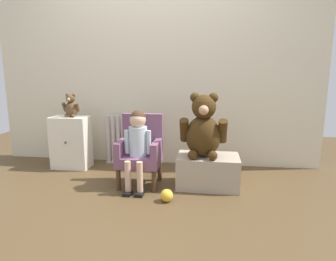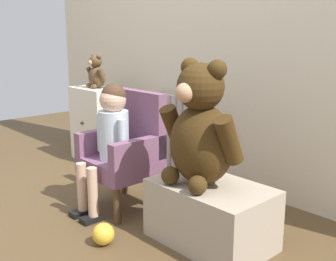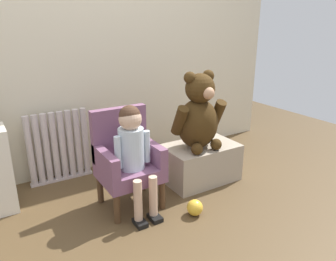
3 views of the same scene
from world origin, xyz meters
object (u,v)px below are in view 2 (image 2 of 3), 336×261
(small_teddy_bear, at_px, (96,73))
(large_teddy_bear, at_px, (201,131))
(radiator, at_px, (166,133))
(toy_ball, at_px, (103,234))
(child_armchair, at_px, (126,150))
(child_figure, at_px, (110,129))
(low_bench, at_px, (211,214))
(small_dresser, at_px, (97,124))

(small_teddy_bear, bearing_deg, large_teddy_bear, -14.74)
(radiator, xyz_separation_m, toy_ball, (0.63, -0.99, -0.23))
(child_armchair, height_order, large_teddy_bear, large_teddy_bear)
(small_teddy_bear, height_order, toy_ball, small_teddy_bear)
(child_figure, xyz_separation_m, toy_ball, (0.31, -0.28, -0.43))
(radiator, bearing_deg, low_bench, -31.20)
(radiator, bearing_deg, large_teddy_bear, -33.80)
(child_armchair, distance_m, small_teddy_bear, 1.02)
(child_figure, relative_size, low_bench, 1.27)
(low_bench, bearing_deg, small_dresser, 166.72)
(child_figure, height_order, low_bench, child_figure)
(large_teddy_bear, height_order, small_teddy_bear, large_teddy_bear)
(low_bench, bearing_deg, radiator, 148.80)
(radiator, xyz_separation_m, large_teddy_bear, (0.92, -0.62, 0.28))
(low_bench, height_order, small_teddy_bear, small_teddy_bear)
(large_teddy_bear, bearing_deg, child_figure, -170.75)
(toy_ball, bearing_deg, large_teddy_bear, 52.19)
(radiator, bearing_deg, toy_ball, -57.51)
(child_figure, xyz_separation_m, low_bench, (0.65, 0.13, -0.33))
(small_dresser, distance_m, toy_ball, 1.46)
(radiator, distance_m, toy_ball, 1.20)
(child_figure, bearing_deg, small_dresser, 151.28)
(child_armchair, relative_size, toy_ball, 6.23)
(large_teddy_bear, xyz_separation_m, toy_ball, (-0.29, -0.37, -0.51))
(radiator, xyz_separation_m, child_armchair, (0.32, -0.61, 0.05))
(large_teddy_bear, xyz_separation_m, small_teddy_bear, (-1.47, 0.39, 0.14))
(radiator, distance_m, low_bench, 1.14)
(small_dresser, xyz_separation_m, child_figure, (0.90, -0.49, 0.19))
(small_dresser, bearing_deg, large_teddy_bear, -14.71)
(radiator, xyz_separation_m, small_dresser, (-0.58, -0.22, 0.01))
(radiator, relative_size, child_armchair, 0.85)
(small_teddy_bear, xyz_separation_m, toy_ball, (1.18, -0.76, -0.65))
(child_figure, xyz_separation_m, large_teddy_bear, (0.60, 0.10, 0.08))
(small_dresser, bearing_deg, radiator, 20.89)
(child_armchair, xyz_separation_m, small_teddy_bear, (-0.87, 0.38, 0.37))
(small_dresser, xyz_separation_m, small_teddy_bear, (0.03, -0.01, 0.41))
(large_teddy_bear, bearing_deg, child_armchair, 179.01)
(small_dresser, distance_m, child_armchair, 0.98)
(radiator, relative_size, small_dresser, 0.98)
(low_bench, relative_size, large_teddy_bear, 0.97)
(small_dresser, relative_size, toy_ball, 5.39)
(small_dresser, distance_m, small_teddy_bear, 0.41)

